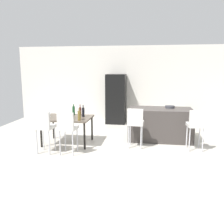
{
  "coord_description": "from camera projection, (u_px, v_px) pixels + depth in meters",
  "views": [
    {
      "loc": [
        0.19,
        -6.1,
        2.05
      ],
      "look_at": [
        -0.8,
        0.39,
        0.85
      ],
      "focal_mm": 38.25,
      "sensor_mm": 36.0,
      "label": 1
    }
  ],
  "objects": [
    {
      "name": "refrigerator",
      "position": [
        116.0,
        99.0,
        8.99
      ],
      "size": [
        0.72,
        0.68,
        1.84
      ],
      "primitive_type": "cube",
      "color": "black",
      "rests_on": "ground_plane"
    },
    {
      "name": "wine_bottle_far",
      "position": [
        83.0,
        112.0,
        6.55
      ],
      "size": [
        0.07,
        0.07,
        0.33
      ],
      "color": "black",
      "rests_on": "dining_table"
    },
    {
      "name": "dining_table",
      "position": [
        67.0,
        120.0,
        6.51
      ],
      "size": [
        1.29,
        0.94,
        0.74
      ],
      "color": "#4C4238",
      "rests_on": "ground_plane"
    },
    {
      "name": "wine_glass_middle",
      "position": [
        50.0,
        112.0,
        6.56
      ],
      "size": [
        0.07,
        0.07,
        0.17
      ],
      "color": "silver",
      "rests_on": "dining_table"
    },
    {
      "name": "ground_plane",
      "position": [
        139.0,
        147.0,
        6.33
      ],
      "size": [
        10.0,
        10.0,
        0.0
      ],
      "primitive_type": "plane",
      "color": "#ADA89E"
    },
    {
      "name": "kitchen_island",
      "position": [
        160.0,
        124.0,
        6.9
      ],
      "size": [
        1.8,
        0.91,
        0.92
      ],
      "primitive_type": "cube",
      "color": "#383330",
      "rests_on": "ground_plane"
    },
    {
      "name": "fruit_bowl",
      "position": [
        170.0,
        107.0,
        6.9
      ],
      "size": [
        0.27,
        0.27,
        0.07
      ],
      "primitive_type": "cylinder",
      "color": "#333338",
      "rests_on": "kitchen_island"
    },
    {
      "name": "dining_chair_far",
      "position": [
        67.0,
        126.0,
        5.65
      ],
      "size": [
        0.42,
        0.42,
        1.05
      ],
      "color": "beige",
      "rests_on": "ground_plane"
    },
    {
      "name": "wine_bottle_left",
      "position": [
        79.0,
        115.0,
        6.09
      ],
      "size": [
        0.08,
        0.08,
        0.31
      ],
      "color": "brown",
      "rests_on": "dining_table"
    },
    {
      "name": "potted_plant",
      "position": [
        193.0,
        117.0,
        8.67
      ],
      "size": [
        0.33,
        0.33,
        0.53
      ],
      "color": "#996B4C",
      "rests_on": "ground_plane"
    },
    {
      "name": "dining_chair_near",
      "position": [
        44.0,
        125.0,
        5.74
      ],
      "size": [
        0.42,
        0.42,
        1.05
      ],
      "color": "beige",
      "rests_on": "ground_plane"
    },
    {
      "name": "bar_chair_left",
      "position": [
        135.0,
        122.0,
        6.15
      ],
      "size": [
        0.42,
        0.42,
        1.05
      ],
      "color": "beige",
      "rests_on": "ground_plane"
    },
    {
      "name": "wine_bottle_near",
      "position": [
        80.0,
        111.0,
        6.8
      ],
      "size": [
        0.07,
        0.07,
        0.3
      ],
      "color": "#471E19",
      "rests_on": "dining_table"
    },
    {
      "name": "wine_bottle_right",
      "position": [
        74.0,
        110.0,
        6.83
      ],
      "size": [
        0.07,
        0.07,
        0.31
      ],
      "color": "#194723",
      "rests_on": "dining_table"
    },
    {
      "name": "bar_chair_middle",
      "position": [
        196.0,
        124.0,
        5.92
      ],
      "size": [
        0.42,
        0.42,
        1.05
      ],
      "color": "beige",
      "rests_on": "ground_plane"
    },
    {
      "name": "back_wall",
      "position": [
        143.0,
        84.0,
        9.17
      ],
      "size": [
        10.0,
        0.12,
        2.9
      ],
      "primitive_type": "cube",
      "color": "beige",
      "rests_on": "ground_plane"
    }
  ]
}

